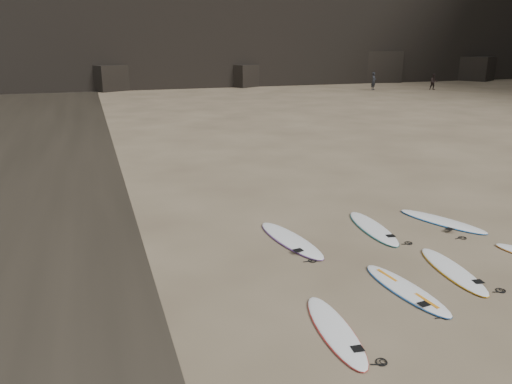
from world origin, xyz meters
TOP-DOWN VIEW (x-y plane):
  - ground at (0.00, 0.00)m, footprint 240.00×240.00m
  - surfboard_0 at (-4.26, -1.26)m, footprint 0.79×2.42m
  - surfboard_1 at (-2.21, -0.38)m, footprint 0.84×2.50m
  - surfboard_2 at (-0.72, 0.04)m, footprint 0.90×2.49m
  - surfboard_5 at (-3.44, 2.77)m, footprint 1.10×2.83m
  - surfboard_6 at (-1.02, 2.84)m, footprint 0.88×2.68m
  - surfboard_7 at (1.08, 2.69)m, footprint 1.59×2.62m
  - person_a at (19.51, 36.77)m, footprint 0.77×0.73m
  - person_b at (25.41, 35.03)m, footprint 0.89×0.77m

SIDE VIEW (x-z plane):
  - ground at x=0.00m, z-range 0.00..0.00m
  - surfboard_0 at x=-4.26m, z-range 0.00..0.09m
  - surfboard_2 at x=-0.72m, z-range 0.00..0.09m
  - surfboard_1 at x=-2.21m, z-range 0.00..0.09m
  - surfboard_7 at x=1.08m, z-range 0.00..0.09m
  - surfboard_6 at x=-1.02m, z-range 0.00..0.09m
  - surfboard_5 at x=-3.44m, z-range 0.00..0.10m
  - person_b at x=25.41m, z-range 0.00..1.59m
  - person_a at x=19.51m, z-range 0.00..1.77m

